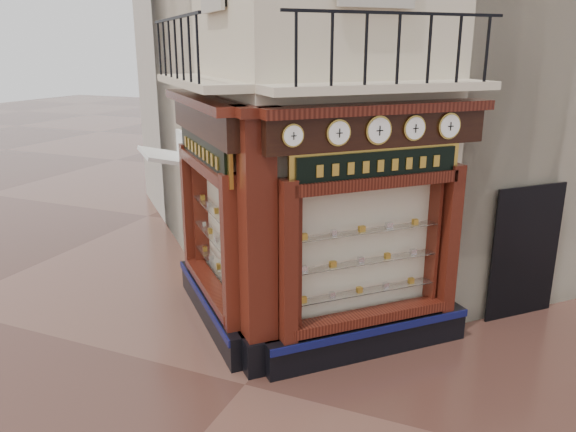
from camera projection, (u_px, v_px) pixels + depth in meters
The scene contains 15 objects.
ground at pixel (245, 385), 8.20m from camera, with size 80.00×80.00×0.00m, color #472921.
neighbour_left at pixel (305, 18), 15.15m from camera, with size 8.00×8.00×11.00m, color #BBB2A3.
neighbour_right at pixel (499, 13), 13.30m from camera, with size 8.00×8.00×11.00m, color #BBB2A3.
shopfront_left at pixel (211, 216), 9.54m from camera, with size 2.86×2.86×3.98m.
shopfront_right at pixel (372, 237), 8.49m from camera, with size 2.86×2.86×3.98m.
corner_pilaster at pixel (258, 249), 8.08m from camera, with size 0.85×0.85×3.98m.
balcony at pixel (285, 83), 8.30m from camera, with size 5.94×2.97×1.03m.
clock_a at pixel (293, 136), 7.35m from camera, with size 0.25×0.25×0.31m.
clock_b at pixel (338, 133), 7.59m from camera, with size 0.29×0.29×0.36m.
clock_c at pixel (378, 130), 7.82m from camera, with size 0.32×0.32×0.41m.
clock_d at pixel (414, 128), 8.03m from camera, with size 0.29×0.29×0.36m.
clock_e at pixel (449, 126), 8.25m from camera, with size 0.31×0.31×0.39m.
awning at pixel (172, 270), 12.45m from camera, with size 1.51×0.91×0.08m, color white, non-canonical shape.
signboard_left at pixel (203, 151), 9.19m from camera, with size 2.22×2.22×0.59m.
signboard_right at pixel (378, 165), 8.10m from camera, with size 2.02×2.02×0.54m.
Camera 1 is at (3.36, -6.33, 4.73)m, focal length 35.00 mm.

